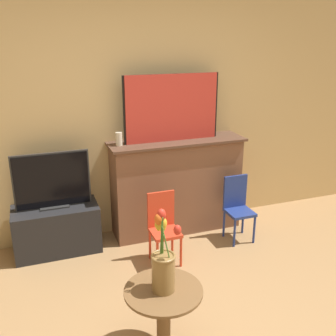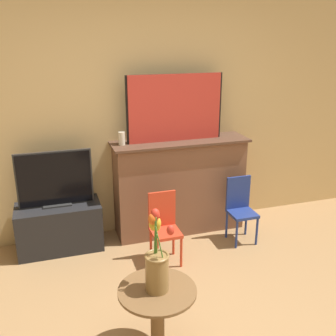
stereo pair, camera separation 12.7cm
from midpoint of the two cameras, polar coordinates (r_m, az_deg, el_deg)
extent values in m
cube|color=tan|center=(4.15, -4.26, 8.49)|extent=(8.00, 0.06, 2.70)
cube|color=brown|center=(4.30, 2.54, -2.63)|extent=(1.40, 0.38, 1.04)
cube|color=brown|center=(4.14, 2.69, 3.85)|extent=(1.46, 0.42, 0.02)
cube|color=black|center=(4.06, 1.93, 8.70)|extent=(1.02, 0.02, 0.68)
cube|color=red|center=(4.05, 1.98, 8.68)|extent=(0.98, 0.02, 0.68)
cylinder|color=silver|center=(3.96, -5.82, 4.29)|extent=(0.07, 0.07, 0.14)
cube|color=#232326|center=(4.16, -14.59, -8.29)|extent=(0.83, 0.41, 0.48)
cube|color=#2D2D2D|center=(4.05, -14.88, -5.18)|extent=(0.28, 0.12, 0.02)
cube|color=#2D2D2D|center=(3.96, -15.22, -1.53)|extent=(0.72, 0.02, 0.56)
cube|color=black|center=(3.95, -15.21, -1.58)|extent=(0.69, 0.02, 0.53)
cylinder|color=red|center=(3.71, -0.53, -12.71)|extent=(0.02, 0.02, 0.31)
cylinder|color=red|center=(3.77, 2.92, -12.13)|extent=(0.02, 0.02, 0.31)
cylinder|color=red|center=(3.90, -1.55, -10.99)|extent=(0.02, 0.02, 0.31)
cylinder|color=red|center=(3.96, 1.74, -10.49)|extent=(0.02, 0.02, 0.31)
cube|color=red|center=(3.75, 0.65, -9.36)|extent=(0.27, 0.27, 0.03)
cube|color=red|center=(3.77, 0.08, -5.95)|extent=(0.27, 0.02, 0.35)
cylinder|color=navy|center=(4.14, 10.80, -9.49)|extent=(0.02, 0.02, 0.31)
cylinder|color=navy|center=(4.24, 13.61, -8.94)|extent=(0.02, 0.02, 0.31)
cylinder|color=navy|center=(4.32, 9.35, -8.12)|extent=(0.02, 0.02, 0.31)
cylinder|color=navy|center=(4.42, 12.08, -7.63)|extent=(0.02, 0.02, 0.31)
cube|color=navy|center=(4.20, 11.61, -6.50)|extent=(0.27, 0.27, 0.03)
cube|color=navy|center=(4.22, 11.00, -3.49)|extent=(0.27, 0.02, 0.35)
cylinder|color=brown|center=(2.85, -0.15, -21.60)|extent=(0.09, 0.09, 0.50)
cylinder|color=brown|center=(2.69, -0.15, -17.40)|extent=(0.52, 0.52, 0.02)
cylinder|color=olive|center=(2.61, -0.15, -15.01)|extent=(0.15, 0.15, 0.25)
torus|color=olive|center=(2.54, -0.16, -12.66)|extent=(0.16, 0.16, 0.02)
cylinder|color=#477A2D|center=(2.54, -0.18, -11.53)|extent=(0.02, 0.06, 0.26)
ellipsoid|color=gold|center=(2.53, -0.24, -8.44)|extent=(0.05, 0.05, 0.07)
cylinder|color=#477A2D|center=(2.53, -0.18, -11.29)|extent=(0.02, 0.05, 0.28)
ellipsoid|color=gold|center=(2.51, -0.21, -8.00)|extent=(0.06, 0.06, 0.08)
cylinder|color=#477A2D|center=(2.54, -0.31, -11.63)|extent=(0.01, 0.09, 0.24)
ellipsoid|color=gold|center=(2.55, -0.75, -8.57)|extent=(0.04, 0.04, 0.05)
cylinder|color=#477A2D|center=(2.53, -0.35, -11.39)|extent=(0.01, 0.06, 0.27)
ellipsoid|color=gold|center=(2.52, -0.76, -8.17)|extent=(0.05, 0.05, 0.07)
cylinder|color=#477A2D|center=(2.50, 0.40, -11.59)|extent=(0.06, 0.05, 0.29)
ellipsoid|color=red|center=(2.41, 1.90, -9.02)|extent=(0.05, 0.05, 0.07)
cylinder|color=#477A2D|center=(2.52, -0.47, -10.94)|extent=(0.01, 0.03, 0.32)
ellipsoid|color=orange|center=(2.46, -0.79, -7.43)|extent=(0.05, 0.05, 0.08)
cylinder|color=#477A2D|center=(2.52, -0.26, -10.65)|extent=(0.01, 0.04, 0.35)
ellipsoid|color=red|center=(2.46, -0.37, -6.79)|extent=(0.06, 0.06, 0.08)
camera|label=1|loc=(0.06, -88.91, 0.37)|focal=42.00mm
camera|label=2|loc=(0.06, 91.09, -0.37)|focal=42.00mm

